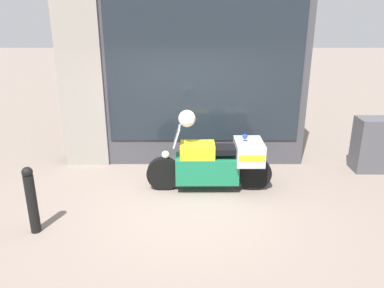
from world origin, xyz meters
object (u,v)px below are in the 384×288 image
Objects in this scene: paramedic_motorcycle at (215,162)px; street_bollard at (30,199)px; utility_cabinet at (371,144)px; white_helmet at (185,119)px.

paramedic_motorcycle is 2.19× the size of street_bollard.
white_helmet is (-3.75, -0.89, 0.79)m from utility_cabinet.
street_bollard is at bearing -158.87° from utility_cabinet.
street_bollard is (-2.23, -1.42, -0.81)m from white_helmet.
utility_cabinet is at bearing 13.36° from white_helmet.
utility_cabinet is at bearing 21.13° from street_bollard.
white_helmet is (-0.54, -0.00, 0.81)m from paramedic_motorcycle.
white_helmet reaches higher than street_bollard.
street_bollard is (-5.98, -2.31, -0.02)m from utility_cabinet.
white_helmet reaches higher than utility_cabinet.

